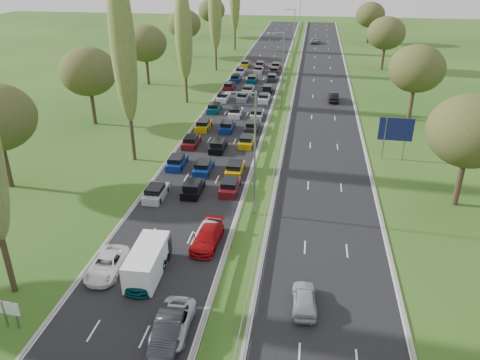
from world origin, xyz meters
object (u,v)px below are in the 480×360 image
at_px(info_sign, 9,311).
at_px(direction_sign, 396,131).
at_px(white_van_rear, 149,259).
at_px(near_car_2, 107,264).

bearing_deg(info_sign, direction_sign, 49.28).
xyz_separation_m(white_van_rear, direction_sign, (21.81, 26.26, 2.40)).
bearing_deg(direction_sign, near_car_2, -133.06).
height_order(near_car_2, direction_sign, direction_sign).
distance_m(near_car_2, direction_sign, 36.77).
distance_m(near_car_2, info_sign, 7.69).
xyz_separation_m(info_sign, direction_sign, (28.80, 33.46, 2.20)).
bearing_deg(white_van_rear, info_sign, -135.94).
bearing_deg(near_car_2, white_van_rear, 6.75).
xyz_separation_m(white_van_rear, info_sign, (-6.99, -7.20, 0.20)).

